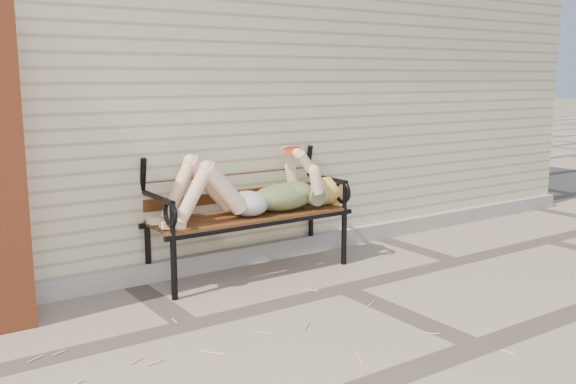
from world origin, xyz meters
TOP-DOWN VIEW (x-y plane):
  - ground at (0.00, 0.00)m, footprint 80.00×80.00m
  - house_wall at (0.00, 3.00)m, footprint 8.00×4.00m
  - foundation_strip at (0.00, 0.97)m, footprint 8.00×0.10m
  - garden_bench at (-0.36, 0.83)m, footprint 1.74×0.69m
  - reading_woman at (-0.35, 0.69)m, footprint 1.64×0.37m
  - straw_scatter at (-1.63, -0.68)m, footprint 2.97×1.46m

SIDE VIEW (x-z plane):
  - ground at x=0.00m, z-range 0.00..0.00m
  - straw_scatter at x=-1.63m, z-range 0.00..0.01m
  - foundation_strip at x=0.00m, z-range 0.00..0.15m
  - garden_bench at x=-0.36m, z-range 0.07..1.19m
  - reading_woman at x=-0.35m, z-range 0.41..0.93m
  - house_wall at x=0.00m, z-range 0.00..3.00m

